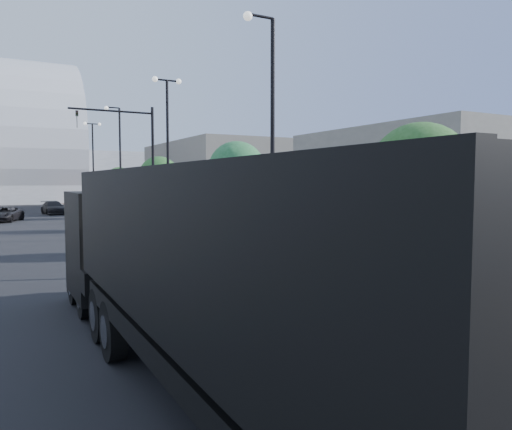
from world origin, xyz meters
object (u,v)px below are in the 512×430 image
dump_truck (161,272)px  white_sedan (177,254)px  dark_car_mid (4,214)px  pedestrian (374,242)px

dump_truck → white_sedan: (2.79, 7.13, -0.77)m
dump_truck → white_sedan: 7.70m
dump_truck → dark_car_mid: dump_truck is taller
dump_truck → pedestrian: bearing=26.8°
pedestrian → dump_truck: bearing=39.3°
pedestrian → white_sedan: bearing=-1.0°
white_sedan → dark_car_mid: bearing=124.9°
white_sedan → pedestrian: (7.70, -1.87, 0.18)m
white_sedan → dark_car_mid: 29.27m
dump_truck → pedestrian: (10.49, 5.27, -0.59)m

